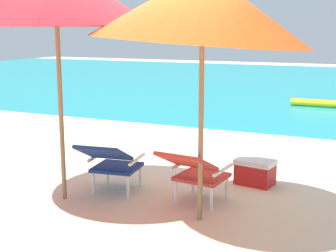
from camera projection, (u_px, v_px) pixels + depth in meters
The scene contains 7 objects.
ground_plane at pixel (246, 130), 9.30m from camera, with size 40.00×40.00×0.00m, color beige.
ocean_band at pixel (312, 84), 17.13m from camera, with size 40.00×18.00×0.01m, color teal.
swim_buoy at pixel (323, 103), 12.02m from camera, with size 0.18×0.18×1.60m, color yellow.
lounge_chair_left at pixel (111, 161), 5.57m from camera, with size 0.65×0.94×0.68m.
lounge_chair_right at pixel (195, 170), 5.22m from camera, with size 0.62×0.92×0.68m.
beach_umbrella_right at pixel (203, 6), 4.47m from camera, with size 2.71×2.69×2.53m.
cooler_box at pixel (255, 172), 5.98m from camera, with size 0.52×0.39×0.32m.
Camera 1 is at (2.38, -4.92, 1.90)m, focal length 51.06 mm.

